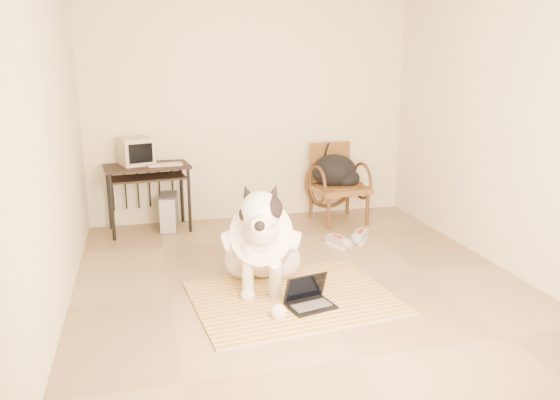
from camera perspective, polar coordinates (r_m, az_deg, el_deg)
name	(u,v)px	position (r m, az deg, el deg)	size (l,w,h in m)	color
floor	(302,284)	(5.00, 2.30, -8.72)	(4.50, 4.50, 0.00)	#8C7455
wall_back	(251,111)	(6.81, -3.04, 9.28)	(4.50, 4.50, 0.00)	beige
wall_front	(445,201)	(2.60, 16.84, -0.06)	(4.50, 4.50, 0.00)	beige
wall_left	(50,144)	(4.49, -22.87, 5.40)	(4.50, 4.50, 0.00)	beige
wall_right	(509,128)	(5.55, 22.82, 6.96)	(4.50, 4.50, 0.00)	beige
rug	(293,298)	(4.70, 1.40, -10.20)	(1.77, 1.43, 0.02)	orange
dog	(262,243)	(4.78, -1.89, -4.53)	(0.73, 1.46, 1.05)	silver
laptop	(309,298)	(4.52, 3.01, -10.22)	(0.42, 0.34, 0.26)	black
computer_desk	(147,175)	(6.47, -13.69, 2.58)	(1.00, 0.63, 0.79)	black
crt_monitor	(136,151)	(6.50, -14.78, 4.94)	(0.43, 0.42, 0.31)	#B1A38A
desk_keyboard	(165,165)	(6.38, -11.90, 3.64)	(0.38, 0.14, 0.02)	#B1A38A
pc_tower	(169,212)	(6.62, -11.53, -1.22)	(0.24, 0.47, 0.42)	#4B4B4E
rattan_chair	(337,183)	(6.80, 5.98, 1.79)	(0.69, 0.67, 0.95)	brown
backpack	(336,172)	(6.72, 5.92, 2.91)	(0.57, 0.45, 0.41)	black
sneaker_left	(338,242)	(5.97, 6.12, -4.37)	(0.21, 0.32, 0.10)	white
sneaker_right	(360,237)	(6.16, 8.35, -3.83)	(0.29, 0.32, 0.11)	white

